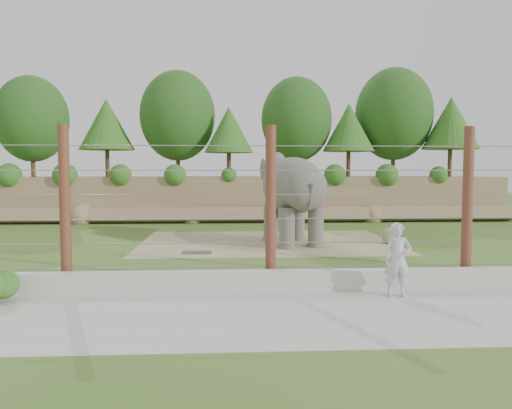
{
  "coord_description": "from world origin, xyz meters",
  "views": [
    {
      "loc": [
        -1.05,
        -16.76,
        2.91
      ],
      "look_at": [
        0.0,
        2.0,
        1.6
      ],
      "focal_mm": 35.0,
      "sensor_mm": 36.0,
      "label": 1
    }
  ],
  "objects": [
    {
      "name": "stone_ball",
      "position": [
        5.27,
        2.32,
        0.33
      ],
      "size": [
        0.62,
        0.62,
        0.62
      ],
      "primitive_type": "sphere",
      "color": "gray",
      "rests_on": "dirt_patch"
    },
    {
      "name": "barrier_fence",
      "position": [
        0.0,
        -4.5,
        2.0
      ],
      "size": [
        20.26,
        0.26,
        4.0
      ],
      "color": "#5F291D",
      "rests_on": "ground"
    },
    {
      "name": "retaining_wall",
      "position": [
        0.0,
        -5.0,
        0.25
      ],
      "size": [
        26.0,
        0.35,
        0.5
      ],
      "primitive_type": "cube",
      "color": "beige",
      "rests_on": "ground"
    },
    {
      "name": "ground",
      "position": [
        0.0,
        0.0,
        0.0
      ],
      "size": [
        90.0,
        90.0,
        0.0
      ],
      "primitive_type": "plane",
      "color": "#406920",
      "rests_on": "ground"
    },
    {
      "name": "zookeeper",
      "position": [
        2.81,
        -5.71,
        0.86
      ],
      "size": [
        0.64,
        0.44,
        1.7
      ],
      "primitive_type": "imported",
      "rotation": [
        0.0,
        0.0,
        -0.05
      ],
      "color": "#B8BBC2",
      "rests_on": "walkway"
    },
    {
      "name": "back_embankment",
      "position": [
        0.59,
        12.68,
        3.97
      ],
      "size": [
        30.0,
        5.52,
        8.77
      ],
      "color": "#846A4E",
      "rests_on": "ground"
    },
    {
      "name": "dirt_patch",
      "position": [
        0.5,
        3.0,
        0.01
      ],
      "size": [
        10.0,
        7.0,
        0.02
      ],
      "primitive_type": "cube",
      "color": "#92785B",
      "rests_on": "ground"
    },
    {
      "name": "walkway",
      "position": [
        0.0,
        -7.0,
        0.01
      ],
      "size": [
        26.0,
        4.0,
        0.01
      ],
      "primitive_type": "cube",
      "color": "beige",
      "rests_on": "ground"
    },
    {
      "name": "drain_grate",
      "position": [
        -2.14,
        0.54,
        0.04
      ],
      "size": [
        1.0,
        0.6,
        0.03
      ],
      "primitive_type": "cube",
      "color": "#262628",
      "rests_on": "dirt_patch"
    },
    {
      "name": "elephant",
      "position": [
        1.46,
        2.48,
        1.78
      ],
      "size": [
        2.85,
        4.71,
        3.56
      ],
      "primitive_type": null,
      "rotation": [
        0.0,
        0.0,
        0.23
      ],
      "color": "#615D57",
      "rests_on": "ground"
    }
  ]
}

